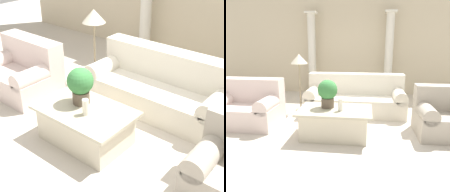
% 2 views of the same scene
% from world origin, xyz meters
% --- Properties ---
extents(ground_plane, '(16.00, 16.00, 0.00)m').
position_xyz_m(ground_plane, '(0.00, 0.00, 0.00)').
color(ground_plane, beige).
extents(sofa_long, '(2.24, 0.91, 0.90)m').
position_xyz_m(sofa_long, '(0.30, 0.98, 0.35)').
color(sofa_long, beige).
rests_on(sofa_long, ground_plane).
extents(loveseat, '(1.27, 0.91, 0.90)m').
position_xyz_m(loveseat, '(-1.81, -0.01, 0.36)').
color(loveseat, beige).
rests_on(loveseat, ground_plane).
extents(coffee_table, '(1.27, 0.81, 0.50)m').
position_xyz_m(coffee_table, '(0.02, -0.40, 0.25)').
color(coffee_table, beige).
rests_on(coffee_table, ground_plane).
extents(potted_plant, '(0.35, 0.35, 0.50)m').
position_xyz_m(potted_plant, '(-0.12, -0.31, 0.78)').
color(potted_plant, brown).
rests_on(potted_plant, coffee_table).
extents(pillar_candle, '(0.08, 0.08, 0.21)m').
position_xyz_m(pillar_candle, '(0.12, -0.49, 0.60)').
color(pillar_candle, silver).
rests_on(pillar_candle, coffee_table).
extents(floor_lamp, '(0.39, 0.39, 1.36)m').
position_xyz_m(floor_lamp, '(-1.01, 0.95, 1.16)').
color(floor_lamp, gray).
rests_on(floor_lamp, ground_plane).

